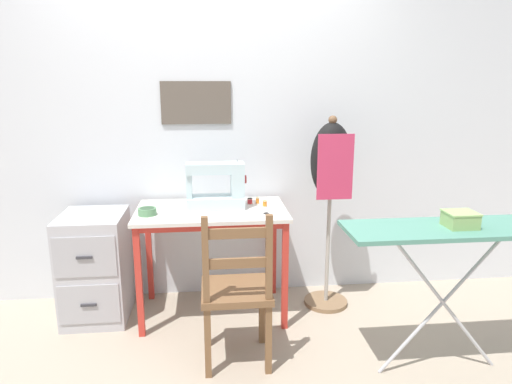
# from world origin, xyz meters

# --- Properties ---
(ground_plane) EXTENTS (14.00, 14.00, 0.00)m
(ground_plane) POSITION_xyz_m (0.00, 0.00, 0.00)
(ground_plane) COLOR tan
(wall_back) EXTENTS (10.00, 0.07, 2.55)m
(wall_back) POSITION_xyz_m (-0.00, 0.68, 1.28)
(wall_back) COLOR silver
(wall_back) RESTS_ON ground_plane
(sewing_table) EXTENTS (1.02, 0.61, 0.77)m
(sewing_table) POSITION_xyz_m (0.00, 0.29, 0.67)
(sewing_table) COLOR silver
(sewing_table) RESTS_ON ground_plane
(sewing_machine) EXTENTS (0.41, 0.19, 0.34)m
(sewing_machine) POSITION_xyz_m (0.06, 0.34, 0.92)
(sewing_machine) COLOR silver
(sewing_machine) RESTS_ON sewing_table
(fabric_bowl) EXTENTS (0.12, 0.12, 0.05)m
(fabric_bowl) POSITION_xyz_m (-0.42, 0.21, 0.80)
(fabric_bowl) COLOR #56895B
(fabric_bowl) RESTS_ON sewing_table
(scissors) EXTENTS (0.11, 0.14, 0.01)m
(scissors) POSITION_xyz_m (0.38, 0.13, 0.78)
(scissors) COLOR silver
(scissors) RESTS_ON sewing_table
(thread_spool_near_machine) EXTENTS (0.04, 0.04, 0.04)m
(thread_spool_near_machine) POSITION_xyz_m (0.28, 0.42, 0.79)
(thread_spool_near_machine) COLOR red
(thread_spool_near_machine) RESTS_ON sewing_table
(thread_spool_mid_table) EXTENTS (0.03, 0.03, 0.04)m
(thread_spool_mid_table) POSITION_xyz_m (0.33, 0.42, 0.80)
(thread_spool_mid_table) COLOR orange
(thread_spool_mid_table) RESTS_ON sewing_table
(thread_spool_far_edge) EXTENTS (0.04, 0.04, 0.04)m
(thread_spool_far_edge) POSITION_xyz_m (0.37, 0.34, 0.79)
(thread_spool_far_edge) COLOR orange
(thread_spool_far_edge) RESTS_ON sewing_table
(wooden_chair) EXTENTS (0.40, 0.38, 0.94)m
(wooden_chair) POSITION_xyz_m (0.13, -0.31, 0.45)
(wooden_chair) COLOR brown
(wooden_chair) RESTS_ON ground_plane
(filing_cabinet) EXTENTS (0.43, 0.51, 0.75)m
(filing_cabinet) POSITION_xyz_m (-0.81, 0.34, 0.37)
(filing_cabinet) COLOR #B7B7BC
(filing_cabinet) RESTS_ON ground_plane
(dress_form) EXTENTS (0.32, 0.32, 1.40)m
(dress_form) POSITION_xyz_m (0.84, 0.34, 0.99)
(dress_form) COLOR #846647
(dress_form) RESTS_ON ground_plane
(ironing_board) EXTENTS (1.15, 0.37, 0.87)m
(ironing_board) POSITION_xyz_m (1.28, -0.50, 0.82)
(ironing_board) COLOR #518E7A
(ironing_board) RESTS_ON ground_plane
(storage_box) EXTENTS (0.16, 0.15, 0.09)m
(storage_box) POSITION_xyz_m (1.32, -0.52, 0.91)
(storage_box) COLOR #8EB266
(storage_box) RESTS_ON ironing_board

